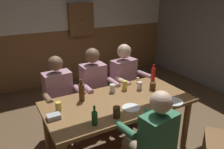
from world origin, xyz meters
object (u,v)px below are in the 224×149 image
at_px(dining_table, 118,108).
at_px(plate_1, 173,102).
at_px(person_1, 95,85).
at_px(person_3, 151,136).
at_px(pint_glass_1, 153,86).
at_px(pint_glass_5, 125,85).
at_px(pint_glass_2, 117,112).
at_px(plate_0, 131,108).
at_px(wall_dart_cabinet, 81,20).
at_px(bottle_0, 95,118).
at_px(person_0, 60,95).
at_px(pint_glass_3, 58,106).
at_px(bottle_2, 153,74).
at_px(table_candle, 138,80).
at_px(person_2, 126,78).
at_px(condiment_caddy, 54,117).
at_px(pint_glass_4, 113,88).
at_px(pint_glass_0, 140,86).
at_px(bottle_1, 82,92).

bearing_deg(dining_table, plate_1, -32.52).
distance_m(person_1, person_3, 1.36).
height_order(plate_1, pint_glass_1, pint_glass_1).
bearing_deg(pint_glass_5, pint_glass_2, -129.21).
height_order(person_1, plate_0, person_1).
xyz_separation_m(plate_0, wall_dart_cabinet, (0.54, 2.81, 0.65)).
xyz_separation_m(plate_0, bottle_0, (-0.50, -0.09, 0.07)).
xyz_separation_m(person_0, pint_glass_3, (-0.17, -0.54, 0.14)).
bearing_deg(bottle_2, bottle_0, -152.96).
xyz_separation_m(table_candle, pint_glass_3, (-1.25, -0.22, 0.01)).
relative_size(person_2, pint_glass_2, 9.81).
distance_m(plate_1, wall_dart_cabinet, 3.00).
bearing_deg(person_0, wall_dart_cabinet, -122.19).
bearing_deg(bottle_0, person_3, -36.07).
bearing_deg(pint_glass_5, table_candle, 20.83).
bearing_deg(bottle_2, pint_glass_2, -147.71).
height_order(dining_table, person_0, person_0).
xyz_separation_m(dining_table, bottle_0, (-0.48, -0.33, 0.18)).
distance_m(person_1, wall_dart_cabinet, 2.10).
bearing_deg(pint_glass_2, dining_table, 56.18).
height_order(dining_table, person_3, person_3).
distance_m(plate_1, pint_glass_3, 1.36).
bearing_deg(pint_glass_1, condiment_caddy, -177.16).
height_order(person_2, pint_glass_4, person_2).
height_order(table_candle, pint_glass_0, pint_glass_0).
distance_m(person_0, pint_glass_0, 1.10).
distance_m(plate_0, pint_glass_4, 0.49).
distance_m(bottle_2, pint_glass_5, 0.56).
height_order(table_candle, pint_glass_5, pint_glass_5).
distance_m(dining_table, plate_0, 0.26).
bearing_deg(bottle_2, pint_glass_0, -155.00).
relative_size(table_candle, condiment_caddy, 0.57).
bearing_deg(person_1, person_3, 89.20).
xyz_separation_m(table_candle, pint_glass_1, (0.03, -0.30, 0.01)).
bearing_deg(pint_glass_2, person_2, 52.60).
bearing_deg(bottle_2, pint_glass_5, -171.68).
height_order(plate_0, bottle_0, bottle_0).
xyz_separation_m(plate_1, pint_glass_4, (-0.51, 0.61, 0.05)).
height_order(pint_glass_0, pint_glass_3, pint_glass_0).
relative_size(person_1, condiment_caddy, 8.84).
xyz_separation_m(person_0, bottle_0, (0.07, -1.00, 0.16)).
relative_size(plate_0, pint_glass_2, 1.68).
relative_size(bottle_0, wall_dart_cabinet, 0.31).
relative_size(person_0, table_candle, 14.97).
bearing_deg(person_1, bottle_2, 154.59).
distance_m(person_3, pint_glass_0, 0.93).
relative_size(bottle_2, wall_dart_cabinet, 0.35).
bearing_deg(wall_dart_cabinet, person_2, -90.28).
relative_size(pint_glass_0, pint_glass_4, 1.01).
bearing_deg(bottle_1, condiment_caddy, -150.05).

